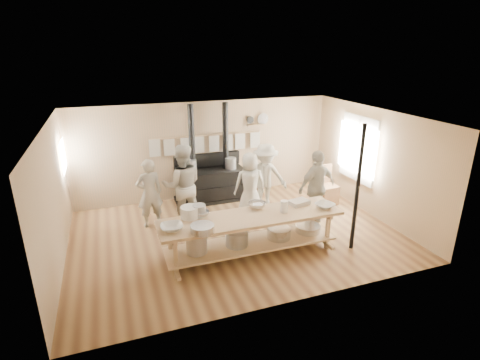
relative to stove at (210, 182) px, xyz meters
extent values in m
plane|color=brown|center=(0.01, -2.12, -0.52)|extent=(7.00, 7.00, 0.00)
plane|color=tan|center=(0.01, 0.38, 0.78)|extent=(7.00, 0.00, 7.00)
plane|color=tan|center=(0.01, -4.62, 0.78)|extent=(7.00, 0.00, 7.00)
plane|color=tan|center=(-3.49, -2.12, 0.78)|extent=(0.00, 5.00, 5.00)
plane|color=tan|center=(3.51, -2.12, 0.78)|extent=(0.00, 5.00, 5.00)
plane|color=#BAAA8A|center=(0.01, -2.12, 2.08)|extent=(7.00, 7.00, 0.00)
cube|color=beige|center=(3.48, -1.52, 0.98)|extent=(0.06, 1.35, 1.65)
plane|color=white|center=(3.44, -1.52, 0.98)|extent=(0.00, 1.50, 1.50)
cube|color=beige|center=(3.43, -1.52, 0.98)|extent=(0.02, 0.03, 1.50)
plane|color=white|center=(-3.44, -0.12, 1.08)|extent=(0.00, 0.90, 0.90)
cube|color=black|center=(0.01, -0.02, -0.10)|extent=(1.80, 0.70, 0.85)
cube|color=black|center=(0.01, -0.02, -0.47)|extent=(1.90, 0.75, 0.10)
cube|color=black|center=(0.01, 0.28, 0.53)|extent=(1.80, 0.12, 0.35)
cylinder|color=black|center=(-0.44, 0.03, 1.20)|extent=(0.15, 0.15, 1.75)
cylinder|color=black|center=(0.46, 0.03, 1.20)|extent=(0.15, 0.15, 1.75)
cylinder|color=#B2B2B7|center=(-0.54, -0.02, 0.50)|extent=(0.36, 0.36, 0.34)
cylinder|color=gray|center=(0.56, -0.07, 0.48)|extent=(0.30, 0.30, 0.30)
cylinder|color=tan|center=(0.01, 0.28, 1.20)|extent=(3.00, 0.04, 0.04)
cube|color=silver|center=(-1.34, 0.28, 0.98)|extent=(0.28, 0.01, 0.46)
cube|color=silver|center=(-0.96, 0.28, 0.98)|extent=(0.28, 0.01, 0.46)
cube|color=silver|center=(-0.57, 0.28, 0.98)|extent=(0.28, 0.01, 0.46)
cube|color=silver|center=(-0.19, 0.28, 0.98)|extent=(0.28, 0.01, 0.46)
cube|color=silver|center=(0.20, 0.28, 0.98)|extent=(0.28, 0.01, 0.46)
cube|color=silver|center=(0.59, 0.28, 0.98)|extent=(0.28, 0.01, 0.46)
cube|color=silver|center=(0.97, 0.28, 0.98)|extent=(0.28, 0.01, 0.46)
cube|color=silver|center=(1.36, 0.28, 0.98)|extent=(0.28, 0.01, 0.46)
cube|color=tan|center=(1.41, 0.30, 1.38)|extent=(0.50, 0.14, 0.03)
cylinder|color=black|center=(1.26, 0.32, 1.53)|extent=(0.20, 0.04, 0.20)
cylinder|color=silver|center=(1.63, 0.32, 1.53)|extent=(0.32, 0.03, 0.32)
cube|color=tan|center=(0.01, -3.02, 0.30)|extent=(3.60, 0.90, 0.06)
cube|color=tan|center=(0.01, -3.02, -0.27)|extent=(3.40, 0.80, 0.04)
cube|color=tan|center=(0.01, -3.02, -0.32)|extent=(3.30, 0.06, 0.06)
cube|color=tan|center=(-1.54, -3.32, -0.10)|extent=(0.07, 0.07, 0.85)
cube|color=tan|center=(-1.54, -2.72, -0.10)|extent=(0.07, 0.07, 0.85)
cube|color=tan|center=(1.56, -3.32, -0.10)|extent=(0.07, 0.07, 0.85)
cube|color=tan|center=(1.56, -2.72, -0.10)|extent=(0.07, 0.07, 0.85)
cylinder|color=#B2B2B7|center=(-1.09, -3.02, -0.06)|extent=(0.40, 0.40, 0.38)
cylinder|color=gray|center=(-0.29, -3.02, -0.10)|extent=(0.44, 0.44, 0.30)
cylinder|color=silver|center=(0.61, -3.02, -0.14)|extent=(0.48, 0.48, 0.22)
cylinder|color=silver|center=(1.31, -3.02, -0.18)|extent=(0.52, 0.52, 0.14)
cylinder|color=black|center=(2.06, -3.47, 0.78)|extent=(0.08, 0.08, 2.60)
imported|color=#B3B09E|center=(-1.70, -1.04, 0.28)|extent=(0.63, 0.46, 1.61)
imported|color=#B3B09E|center=(-0.97, -1.19, 0.43)|extent=(1.00, 0.82, 1.91)
imported|color=#B3B09E|center=(0.68, -1.19, 0.26)|extent=(0.82, 0.59, 1.57)
imported|color=#B3B09E|center=(1.98, -2.12, 0.35)|extent=(1.09, 0.62, 1.74)
imported|color=#B3B09E|center=(1.12, -1.09, 0.34)|extent=(1.18, 0.77, 1.72)
cube|color=brown|center=(2.83, -1.27, -0.27)|extent=(0.49, 0.49, 0.51)
cube|color=brown|center=(2.82, -1.05, 0.21)|extent=(0.48, 0.07, 0.56)
imported|color=white|center=(-1.54, -3.08, 0.38)|extent=(0.43, 0.43, 0.10)
imported|color=silver|center=(-0.90, -2.69, 0.38)|extent=(0.41, 0.41, 0.09)
imported|color=white|center=(1.56, -3.15, 0.37)|extent=(0.47, 0.47, 0.09)
imported|color=silver|center=(0.26, -2.69, 0.39)|extent=(0.37, 0.37, 0.11)
cube|color=#B2B2B7|center=(1.14, -2.82, 0.37)|extent=(0.45, 0.34, 0.09)
cylinder|color=silver|center=(-1.05, -3.35, 0.40)|extent=(0.53, 0.53, 0.14)
cylinder|color=gray|center=(-0.94, -2.69, 0.45)|extent=(0.30, 0.30, 0.23)
cylinder|color=white|center=(-1.13, -2.69, 0.44)|extent=(0.43, 0.43, 0.22)
cylinder|color=white|center=(0.68, -3.07, 0.45)|extent=(0.17, 0.17, 0.24)
camera|label=1|loc=(-2.40, -9.12, 3.42)|focal=28.00mm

